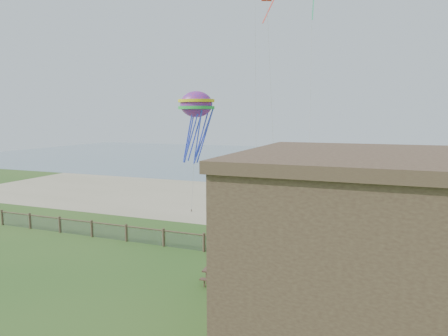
# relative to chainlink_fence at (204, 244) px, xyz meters

# --- Properties ---
(ground) EXTENTS (160.00, 160.00, 0.00)m
(ground) POSITION_rel_chainlink_fence_xyz_m (0.00, -6.00, -0.55)
(ground) COLOR #2B571D
(ground) RESTS_ON ground
(sand_beach) EXTENTS (72.00, 20.00, 0.02)m
(sand_beach) POSITION_rel_chainlink_fence_xyz_m (0.00, 16.00, -0.55)
(sand_beach) COLOR tan
(sand_beach) RESTS_ON ground
(ocean) EXTENTS (160.00, 68.00, 0.02)m
(ocean) POSITION_rel_chainlink_fence_xyz_m (0.00, 60.00, -0.55)
(ocean) COLOR slate
(ocean) RESTS_ON ground
(chainlink_fence) EXTENTS (36.20, 0.20, 1.25)m
(chainlink_fence) POSITION_rel_chainlink_fence_xyz_m (0.00, 0.00, 0.00)
(chainlink_fence) COLOR #4C3D2B
(chainlink_fence) RESTS_ON ground
(motel_deck) EXTENTS (15.00, 2.00, 0.50)m
(motel_deck) POSITION_rel_chainlink_fence_xyz_m (13.00, -1.00, -0.30)
(motel_deck) COLOR brown
(motel_deck) RESTS_ON ground
(picnic_table) EXTENTS (2.16, 1.69, 0.87)m
(picnic_table) POSITION_rel_chainlink_fence_xyz_m (3.02, -4.32, -0.11)
(picnic_table) COLOR brown
(picnic_table) RESTS_ON ground
(octopus_kite) EXTENTS (3.65, 3.06, 6.43)m
(octopus_kite) POSITION_rel_chainlink_fence_xyz_m (-3.66, 6.74, 7.56)
(octopus_kite) COLOR #ED253F
(kite_red) EXTENTS (1.56, 1.88, 2.40)m
(kite_red) POSITION_rel_chainlink_fence_xyz_m (1.58, 8.79, 17.07)
(kite_red) COLOR red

